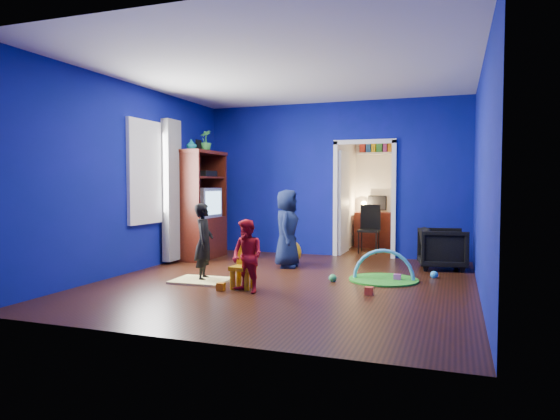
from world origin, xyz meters
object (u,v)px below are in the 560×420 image
(child_navy, at_px, (287,229))
(toddler_red, at_px, (247,256))
(child_black, at_px, (204,242))
(study_desk, at_px, (376,230))
(crt_tv, at_px, (202,203))
(tv_armoire, at_px, (200,205))
(vase, at_px, (191,145))
(hopper_ball, at_px, (289,252))
(kid_chair, at_px, (243,269))
(armchair, at_px, (443,249))
(folding_chair, at_px, (369,230))
(play_mat, at_px, (384,280))

(child_navy, relative_size, toddler_red, 1.38)
(child_black, height_order, study_desk, child_black)
(crt_tv, xyz_separation_m, study_desk, (2.76, 2.67, -0.65))
(tv_armoire, relative_size, crt_tv, 2.80)
(vase, relative_size, hopper_ball, 0.44)
(child_navy, xyz_separation_m, kid_chair, (-0.01, -1.76, -0.38))
(study_desk, bearing_deg, toddler_red, -99.45)
(armchair, xyz_separation_m, vase, (-4.22, -0.55, 1.72))
(crt_tv, xyz_separation_m, folding_chair, (2.76, 1.71, -0.56))
(child_black, distance_m, child_navy, 1.62)
(tv_armoire, xyz_separation_m, study_desk, (2.80, 2.67, -0.60))
(hopper_ball, xyz_separation_m, play_mat, (1.70, -0.86, -0.20))
(child_black, xyz_separation_m, play_mat, (2.40, 0.82, -0.53))
(child_black, distance_m, vase, 2.42)
(toddler_red, bearing_deg, play_mat, 65.47)
(child_navy, relative_size, folding_chair, 1.38)
(child_black, distance_m, tv_armoire, 2.19)
(hopper_ball, bearing_deg, study_desk, 70.11)
(tv_armoire, height_order, hopper_ball, tv_armoire)
(play_mat, bearing_deg, vase, 167.94)
(child_navy, distance_m, tv_armoire, 1.90)
(vase, xyz_separation_m, study_desk, (2.80, 2.97, -1.68))
(hopper_ball, height_order, folding_chair, folding_chair)
(kid_chair, bearing_deg, play_mat, 38.29)
(armchair, height_order, toddler_red, toddler_red)
(armchair, bearing_deg, child_navy, 96.48)
(child_navy, distance_m, toddler_red, 1.98)
(hopper_ball, xyz_separation_m, folding_chair, (1.03, 1.89, 0.25))
(kid_chair, bearing_deg, crt_tv, 132.40)
(vase, distance_m, tv_armoire, 1.11)
(play_mat, distance_m, study_desk, 3.79)
(hopper_ball, relative_size, study_desk, 0.49)
(tv_armoire, height_order, folding_chair, tv_armoire)
(armchair, distance_m, crt_tv, 4.25)
(vase, bearing_deg, play_mat, -12.06)
(child_black, xyz_separation_m, crt_tv, (-1.03, 1.86, 0.47))
(toddler_red, xyz_separation_m, study_desk, (0.84, 5.06, -0.08))
(armchair, relative_size, play_mat, 0.75)
(child_navy, relative_size, kid_chair, 2.54)
(child_navy, relative_size, tv_armoire, 0.65)
(hopper_ball, bearing_deg, tv_armoire, 174.28)
(tv_armoire, xyz_separation_m, folding_chair, (2.80, 1.71, -0.52))
(child_navy, height_order, kid_chair, child_navy)
(toddler_red, relative_size, hopper_ball, 2.15)
(armchair, bearing_deg, study_desk, 21.14)
(kid_chair, bearing_deg, hopper_ball, 94.59)
(tv_armoire, bearing_deg, toddler_red, -50.69)
(crt_tv, bearing_deg, play_mat, -16.89)
(tv_armoire, xyz_separation_m, kid_chair, (1.81, -2.19, -0.73))
(vase, distance_m, folding_chair, 3.80)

